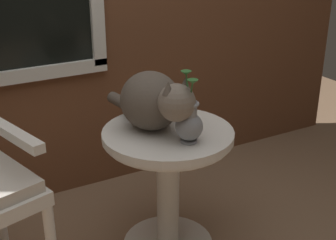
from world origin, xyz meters
The scene contains 3 objects.
wicker_side_table centered at (0.27, 0.09, 0.43)m, with size 0.58×0.58×0.61m.
cat centered at (0.22, 0.13, 0.75)m, with size 0.29×0.58×0.27m.
pewter_vase_with_ivy centered at (0.29, -0.05, 0.70)m, with size 0.11×0.11×0.30m.
Camera 1 is at (-0.63, -1.53, 1.44)m, focal length 50.06 mm.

